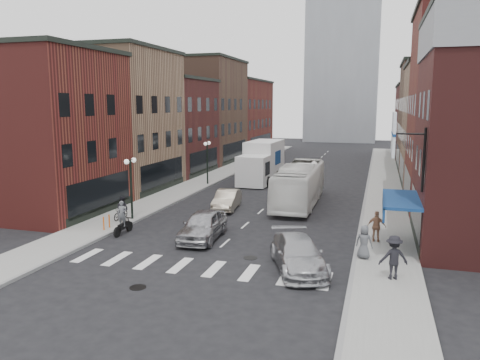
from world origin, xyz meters
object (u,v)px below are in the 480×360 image
Objects in this scene: parked_bicycle at (121,213)px; sedan_left_far at (227,200)px; transit_bus at (300,184)px; box_truck at (261,162)px; curb_car at (298,254)px; bike_rack at (106,222)px; ped_right_b at (377,226)px; streetlamp_far at (207,155)px; sedan_left_near at (203,225)px; billboard_sign at (395,135)px; ped_right_a at (394,257)px; ped_right_c at (364,242)px; motorcycle_rider at (122,219)px; ped_left_solo at (122,209)px; streetlamp_near at (131,177)px.

sedan_left_far is at bearing 46.63° from parked_bicycle.
box_truck is at bearing 118.77° from transit_bus.
curb_car is (7.07, -10.99, 0.05)m from sedan_left_far.
box_truck is at bearing 77.41° from bike_rack.
sedan_left_far is at bearing -24.33° from ped_right_b.
streetlamp_far is 21.43m from ped_right_b.
sedan_left_near is at bearing -83.59° from box_truck.
transit_bus is at bearing -58.46° from box_truck.
billboard_sign reaches higher than transit_bus.
ped_right_b is at bearing 103.33° from billboard_sign.
ped_right_b reaches higher than curb_car.
billboard_sign is 1.94× the size of ped_right_a.
ped_right_c is at bearing -50.40° from streetlamp_far.
motorcycle_rider is at bearing -86.31° from streetlamp_far.
curb_car is (11.94, -19.95, -2.17)m from streetlamp_far.
ped_right_c is (13.70, -0.85, 0.04)m from motorcycle_rider.
ped_right_b is (-0.63, 2.68, -5.13)m from billboard_sign.
ped_right_b is at bearing -57.24° from box_truck.
streetlamp_far is 0.45× the size of box_truck.
streetlamp_far is 23.30m from ped_right_c.
ped_right_b is at bearing 7.24° from sedan_left_near.
ped_right_b is at bearing -98.44° from ped_right_a.
ped_right_b reaches higher than ped_right_c.
transit_bus is at bearing 41.93° from parked_bicycle.
billboard_sign is 2.18× the size of ped_right_b.
streetlamp_far is at bearing 99.64° from curb_car.
transit_bus is 2.17× the size of curb_car.
ped_right_b is at bearing -44.00° from streetlamp_far.
box_truck reaches higher than motorcycle_rider.
ped_right_a is (10.13, -3.68, 0.29)m from sedan_left_near.
billboard_sign is 0.41× the size of box_truck.
streetlamp_far is 5.65m from box_truck.
billboard_sign is 0.33× the size of transit_bus.
box_truck is at bearing -97.15° from ped_left_solo.
parked_bicycle is (-0.38, 2.29, 0.00)m from bike_rack.
parked_bicycle reaches higher than bike_rack.
bike_rack is 0.07× the size of transit_bus.
ped_left_solo reaches higher than sedan_left_near.
streetlamp_far reaches higher than ped_left_solo.
ped_left_solo is at bearing -49.18° from parked_bicycle.
box_truck is 4.76× the size of ped_right_a.
ped_right_a is at bearing 168.14° from ped_left_solo.
motorcycle_rider is (-3.21, -20.55, -1.00)m from box_truck.
billboard_sign is 15.04m from sedan_left_far.
box_truck is (-11.67, 21.01, -4.19)m from billboard_sign.
streetlamp_near is 0.45× the size of box_truck.
ped_left_solo is (0.47, -0.58, 0.43)m from parked_bicycle.
ped_right_b is (-0.74, 5.48, -0.10)m from ped_right_a.
ped_right_a reaches higher than parked_bicycle.
curb_car is at bearing 61.18° from ped_right_b.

